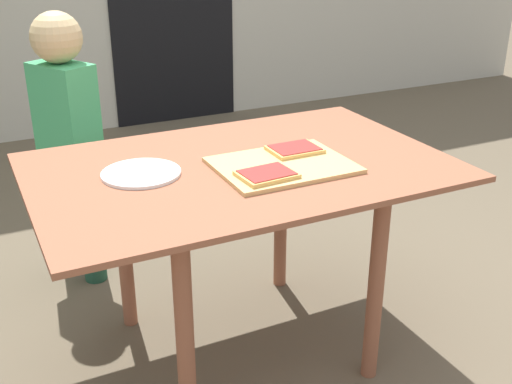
{
  "coord_description": "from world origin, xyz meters",
  "views": [
    {
      "loc": [
        -0.75,
        -1.65,
        1.38
      ],
      "look_at": [
        0.05,
        0.0,
        0.58
      ],
      "focal_mm": 44.33,
      "sensor_mm": 36.0,
      "label": 1
    }
  ],
  "objects_px": {
    "pizza_slice_far_right": "(295,150)",
    "plate_white_left": "(141,173)",
    "dining_table": "(241,193)",
    "child_left": "(68,130)",
    "cutting_board": "(283,165)",
    "pizza_slice_near_left": "(267,174)"
  },
  "relations": [
    {
      "from": "dining_table",
      "to": "child_left",
      "type": "xyz_separation_m",
      "value": [
        -0.39,
        0.74,
        0.05
      ]
    },
    {
      "from": "pizza_slice_far_right",
      "to": "plate_white_left",
      "type": "height_order",
      "value": "pizza_slice_far_right"
    },
    {
      "from": "cutting_board",
      "to": "child_left",
      "type": "distance_m",
      "value": 0.96
    },
    {
      "from": "pizza_slice_near_left",
      "to": "plate_white_left",
      "type": "xyz_separation_m",
      "value": [
        -0.31,
        0.2,
        -0.02
      ]
    },
    {
      "from": "dining_table",
      "to": "plate_white_left",
      "type": "xyz_separation_m",
      "value": [
        -0.3,
        0.05,
        0.1
      ]
    },
    {
      "from": "dining_table",
      "to": "pizza_slice_far_right",
      "type": "relative_size",
      "value": 7.98
    },
    {
      "from": "dining_table",
      "to": "pizza_slice_far_right",
      "type": "bearing_deg",
      "value": -1.38
    },
    {
      "from": "child_left",
      "to": "dining_table",
      "type": "bearing_deg",
      "value": -62.32
    },
    {
      "from": "plate_white_left",
      "to": "child_left",
      "type": "xyz_separation_m",
      "value": [
        -0.09,
        0.69,
        -0.06
      ]
    },
    {
      "from": "cutting_board",
      "to": "child_left",
      "type": "relative_size",
      "value": 0.37
    },
    {
      "from": "pizza_slice_near_left",
      "to": "child_left",
      "type": "height_order",
      "value": "child_left"
    },
    {
      "from": "dining_table",
      "to": "cutting_board",
      "type": "height_order",
      "value": "cutting_board"
    },
    {
      "from": "plate_white_left",
      "to": "pizza_slice_near_left",
      "type": "bearing_deg",
      "value": -33.16
    },
    {
      "from": "cutting_board",
      "to": "plate_white_left",
      "type": "xyz_separation_m",
      "value": [
        -0.4,
        0.13,
        -0.0
      ]
    },
    {
      "from": "plate_white_left",
      "to": "child_left",
      "type": "distance_m",
      "value": 0.7
    },
    {
      "from": "dining_table",
      "to": "child_left",
      "type": "height_order",
      "value": "child_left"
    },
    {
      "from": "pizza_slice_far_right",
      "to": "child_left",
      "type": "bearing_deg",
      "value": 127.81
    },
    {
      "from": "dining_table",
      "to": "cutting_board",
      "type": "xyz_separation_m",
      "value": [
        0.1,
        -0.08,
        0.1
      ]
    },
    {
      "from": "child_left",
      "to": "pizza_slice_far_right",
      "type": "bearing_deg",
      "value": -52.19
    },
    {
      "from": "dining_table",
      "to": "child_left",
      "type": "relative_size",
      "value": 1.18
    },
    {
      "from": "pizza_slice_far_right",
      "to": "pizza_slice_near_left",
      "type": "relative_size",
      "value": 0.95
    },
    {
      "from": "pizza_slice_far_right",
      "to": "plate_white_left",
      "type": "relative_size",
      "value": 0.68
    }
  ]
}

